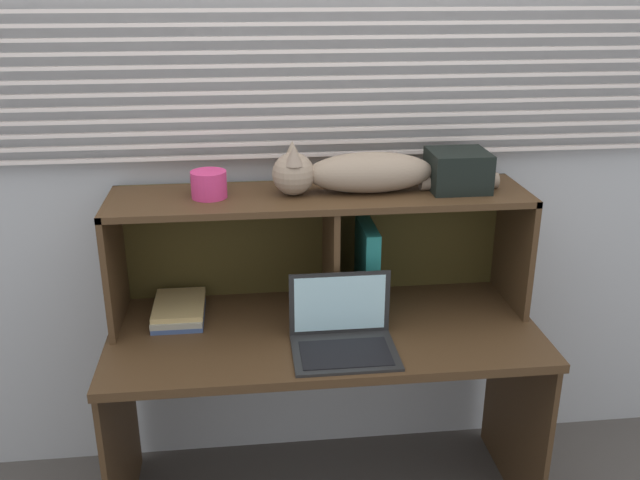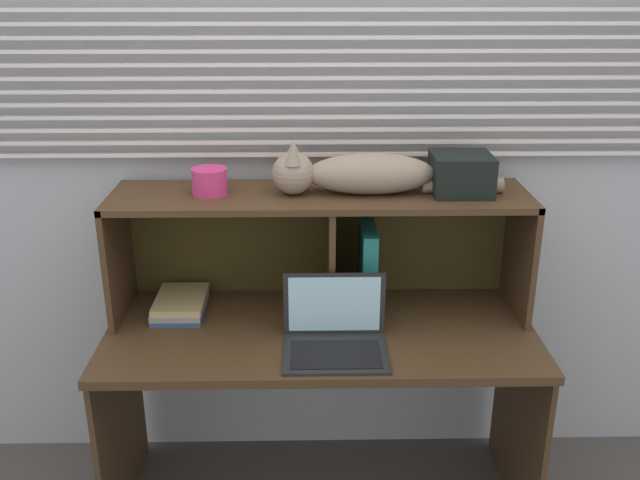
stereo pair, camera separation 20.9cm
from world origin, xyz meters
The scene contains 9 objects.
back_panel_with_blinds centered at (0.00, 0.55, 1.26)m, with size 4.40×0.08×2.50m.
desk centered at (0.00, 0.19, 0.57)m, with size 1.44×0.64×0.71m.
hutch_shelf_unit centered at (0.00, 0.36, 1.01)m, with size 1.40×0.34×0.43m.
cat centered at (0.12, 0.33, 1.21)m, with size 0.77×0.15×0.17m.
laptop centered at (0.04, 0.06, 0.76)m, with size 0.33×0.25×0.23m.
binder_upright centered at (0.16, 0.33, 0.87)m, with size 0.05×0.24×0.31m, color #1F766F.
book_stack centered at (-0.49, 0.33, 0.74)m, with size 0.17×0.25×0.05m.
small_basket centered at (-0.36, 0.33, 1.18)m, with size 0.12×0.12×0.09m, color #D03470.
storage_box centered at (0.47, 0.33, 1.21)m, with size 0.19×0.19×0.13m, color black.
Camera 2 is at (-0.04, -1.89, 1.83)m, focal length 39.22 mm.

